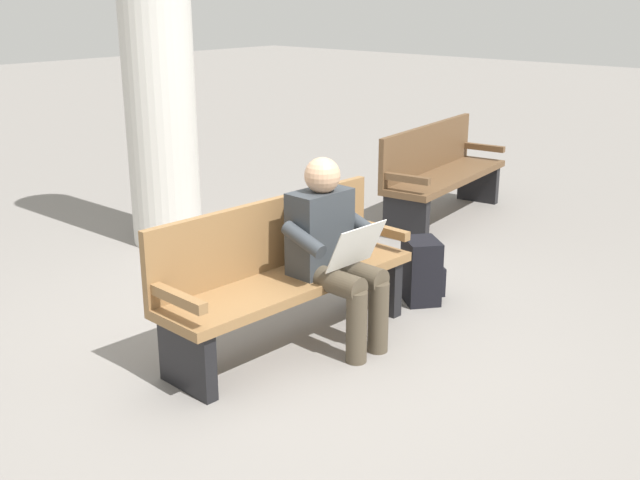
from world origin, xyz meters
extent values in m
plane|color=gray|center=(0.00, 0.00, 0.00)|extent=(40.00, 40.00, 0.00)
cube|color=olive|center=(0.00, 0.00, 0.42)|extent=(1.82, 0.56, 0.06)
cube|color=olive|center=(-0.01, -0.21, 0.68)|extent=(1.80, 0.13, 0.45)
cube|color=olive|center=(-0.85, 0.04, 0.57)|extent=(0.08, 0.48, 0.06)
cube|color=olive|center=(0.85, -0.04, 0.57)|extent=(0.08, 0.48, 0.06)
cube|color=black|center=(-0.80, 0.04, 0.20)|extent=(0.10, 0.44, 0.39)
cube|color=black|center=(0.80, -0.04, 0.20)|extent=(0.10, 0.44, 0.39)
cube|color=#33383D|center=(-0.20, 0.06, 0.71)|extent=(0.41, 0.24, 0.52)
sphere|color=tan|center=(-0.20, 0.08, 1.07)|extent=(0.22, 0.22, 0.22)
cylinder|color=#4C4233|center=(-0.30, 0.27, 0.47)|extent=(0.17, 0.43, 0.15)
cylinder|color=#4C4233|center=(-0.10, 0.26, 0.47)|extent=(0.17, 0.43, 0.15)
cylinder|color=#4C4233|center=(-0.29, 0.46, 0.23)|extent=(0.13, 0.13, 0.45)
cylinder|color=#4C4233|center=(-0.09, 0.45, 0.23)|extent=(0.13, 0.13, 0.45)
cylinder|color=#33383D|center=(-0.44, 0.17, 0.74)|extent=(0.10, 0.32, 0.18)
cylinder|color=#33383D|center=(0.04, 0.15, 0.74)|extent=(0.10, 0.32, 0.18)
cube|color=silver|center=(-0.19, 0.36, 0.68)|extent=(0.41, 0.15, 0.27)
cube|color=black|center=(-1.13, 0.20, 0.23)|extent=(0.36, 0.37, 0.46)
cube|color=black|center=(-1.24, 0.28, 0.16)|extent=(0.16, 0.18, 0.21)
cube|color=brown|center=(-3.05, -0.83, 0.42)|extent=(1.85, 0.70, 0.06)
cube|color=brown|center=(-3.02, -1.04, 0.68)|extent=(1.79, 0.27, 0.45)
cube|color=brown|center=(-3.89, -0.93, 0.57)|extent=(0.12, 0.48, 0.06)
cube|color=brown|center=(-2.21, -0.72, 0.57)|extent=(0.12, 0.48, 0.06)
cube|color=black|center=(-3.84, -0.92, 0.20)|extent=(0.13, 0.44, 0.39)
cube|color=black|center=(-2.25, -0.73, 0.20)|extent=(0.13, 0.44, 0.39)
cylinder|color=beige|center=(-0.82, -2.28, 1.61)|extent=(0.60, 0.60, 3.21)
camera|label=1|loc=(3.19, 3.06, 2.12)|focal=43.23mm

